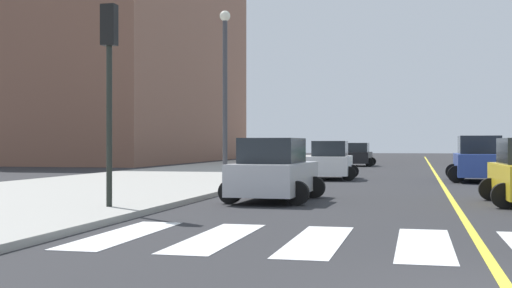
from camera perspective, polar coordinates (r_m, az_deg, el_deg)
name	(u,v)px	position (r m, az deg, el deg)	size (l,w,h in m)	color
sidewalk_kerb_west	(151,181)	(29.92, -8.73, -3.03)	(10.00, 120.00, 0.15)	#9E9B93
crosswalk_paint	(481,246)	(11.88, 18.26, -8.10)	(13.50, 4.00, 0.01)	silver
lane_divider_paint	(432,168)	(47.76, 14.45, -1.96)	(0.16, 80.00, 0.01)	yellow
low_rise_brick_west	(123,50)	(66.18, -11.03, 7.74)	(16.00, 32.00, 21.05)	brown
car_white_nearest	(331,161)	(32.18, 6.23, -1.45)	(2.59, 4.07, 1.79)	silver
car_silver_second	(274,172)	(20.00, 1.50, -2.32)	(2.68, 4.19, 1.84)	#B7B7BC
car_black_third	(358,155)	(51.07, 8.54, -0.93)	(2.43, 3.86, 1.72)	black
car_green_fourth	(488,152)	(61.46, 18.76, -0.61)	(2.99, 4.70, 2.07)	#236B42
car_blue_fifth	(479,160)	(31.83, 18.12, -1.28)	(2.84, 4.54, 2.02)	#2D479E
traffic_light_far_corner	(109,65)	(17.11, -12.12, 6.47)	(0.36, 0.41, 4.92)	black
street_lamp	(225,80)	(28.10, -2.60, 5.37)	(0.44, 0.44, 6.97)	#38383D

